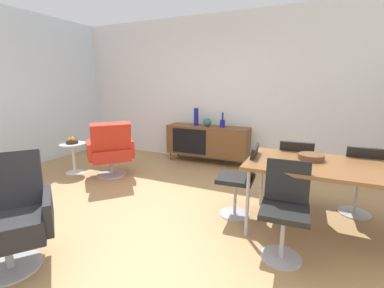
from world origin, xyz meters
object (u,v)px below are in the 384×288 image
at_px(vase_cobalt, 207,122).
at_px(side_table_round, 73,155).
at_px(dining_table, 330,169).
at_px(vase_sculptural_dark, 196,117).
at_px(wooden_bowl_on_table, 311,157).
at_px(fruit_bowl, 72,141).
at_px(dining_chair_front_left, 285,206).
at_px(sideboard, 207,140).
at_px(vase_ceramic_small, 222,123).
at_px(dining_chair_back_right, 360,178).
at_px(dining_chair_near_window, 241,178).
at_px(armchair_black_shell, 4,214).
at_px(magazine_stack, 22,175).
at_px(dining_chair_back_left, 295,170).
at_px(lounge_chair_red, 111,149).

height_order(vase_cobalt, side_table_round, vase_cobalt).
bearing_deg(dining_table, vase_sculptural_dark, 140.41).
bearing_deg(wooden_bowl_on_table, fruit_bowl, 176.58).
xyz_separation_m(side_table_round, fruit_bowl, (0.00, -0.00, 0.24)).
distance_m(vase_cobalt, vase_sculptural_dark, 0.25).
height_order(dining_chair_front_left, fruit_bowl, dining_chair_front_left).
distance_m(sideboard, fruit_bowl, 2.45).
bearing_deg(vase_ceramic_small, vase_cobalt, 180.00).
distance_m(vase_sculptural_dark, vase_ceramic_small, 0.55).
xyz_separation_m(vase_ceramic_small, dining_chair_front_left, (1.39, -2.45, -0.34)).
relative_size(dining_chair_back_right, dining_chair_near_window, 1.00).
relative_size(vase_cobalt, vase_ceramic_small, 0.58).
distance_m(vase_cobalt, dining_chair_back_right, 2.77).
distance_m(dining_chair_back_right, side_table_round, 4.29).
bearing_deg(wooden_bowl_on_table, armchair_black_shell, -141.90).
bearing_deg(side_table_round, dining_chair_front_left, -14.05).
xyz_separation_m(armchair_black_shell, magazine_stack, (-1.89, 1.35, -0.37)).
distance_m(dining_chair_back_left, magazine_stack, 4.11).
height_order(vase_cobalt, vase_sculptural_dark, vase_sculptural_dark).
height_order(sideboard, vase_ceramic_small, vase_ceramic_small).
height_order(vase_ceramic_small, lounge_chair_red, vase_ceramic_small).
bearing_deg(vase_cobalt, dining_chair_back_right, -29.02).
bearing_deg(fruit_bowl, side_table_round, 140.52).
xyz_separation_m(wooden_bowl_on_table, armchair_black_shell, (-2.28, -1.79, -0.30)).
distance_m(sideboard, dining_chair_near_window, 2.21).
height_order(dining_chair_back_left, lounge_chair_red, lounge_chair_red).
height_order(dining_chair_front_left, lounge_chair_red, lounge_chair_red).
height_order(vase_ceramic_small, dining_chair_back_left, vase_ceramic_small).
xyz_separation_m(dining_table, fruit_bowl, (-3.93, 0.34, -0.14)).
relative_size(wooden_bowl_on_table, lounge_chair_red, 0.27).
height_order(dining_chair_front_left, magazine_stack, dining_chair_front_left).
xyz_separation_m(vase_ceramic_small, dining_chair_back_left, (1.40, -1.33, -0.34)).
bearing_deg(magazine_stack, dining_chair_near_window, 5.47).
xyz_separation_m(vase_sculptural_dark, magazine_stack, (-2.06, -2.22, -0.79)).
relative_size(vase_ceramic_small, lounge_chair_red, 0.29).
bearing_deg(magazine_stack, vase_sculptural_dark, 47.11).
bearing_deg(armchair_black_shell, dining_chair_back_left, 46.61).
xyz_separation_m(sideboard, wooden_bowl_on_table, (1.86, -1.78, 0.33)).
bearing_deg(dining_table, fruit_bowl, 175.12).
xyz_separation_m(dining_chair_back_left, armchair_black_shell, (-2.11, -2.23, -0.00)).
bearing_deg(armchair_black_shell, dining_table, 34.24).
height_order(vase_sculptural_dark, magazine_stack, vase_sculptural_dark).
bearing_deg(side_table_round, vase_ceramic_small, 35.42).
xyz_separation_m(fruit_bowl, magazine_stack, (-0.42, -0.66, -0.46)).
distance_m(dining_chair_back_right, dining_chair_near_window, 1.36).
distance_m(wooden_bowl_on_table, magazine_stack, 4.24).
height_order(vase_sculptural_dark, dining_chair_near_window, vase_sculptural_dark).
distance_m(dining_chair_front_left, magazine_stack, 4.02).
height_order(wooden_bowl_on_table, armchair_black_shell, armchair_black_shell).
height_order(vase_sculptural_dark, dining_table, vase_sculptural_dark).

